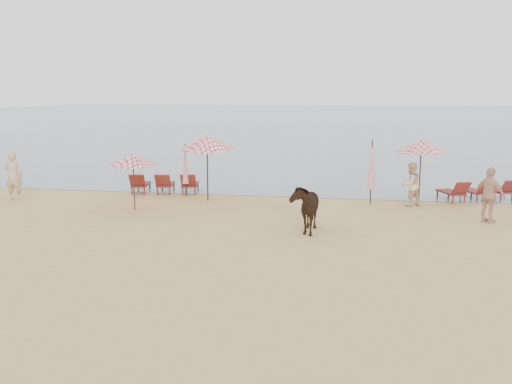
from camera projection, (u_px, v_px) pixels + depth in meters
ground at (220, 273)px, 13.67m from camera, size 120.00×120.00×0.00m
sea at (337, 117)px, 91.23m from camera, size 160.00×140.00×0.06m
lounger_cluster_left at (165, 183)px, 24.20m from camera, size 2.98×2.06×0.61m
lounger_cluster_right at (478, 190)px, 22.59m from camera, size 3.09×2.48×0.59m
umbrella_open_left_a at (133, 160)px, 20.56m from camera, size 1.80×1.80×2.04m
umbrella_open_left_b at (207, 142)px, 22.26m from camera, size 2.10×2.14×2.68m
umbrella_open_right at (421, 147)px, 21.73m from camera, size 2.00×2.00×2.44m
umbrella_closed_left at (185, 164)px, 23.37m from camera, size 0.26×0.26×2.16m
umbrella_closed_right at (372, 165)px, 21.68m from camera, size 0.30×0.30×2.49m
cow at (305, 207)px, 17.59m from camera, size 0.88×1.86×1.55m
beachgoer_left at (14, 176)px, 22.69m from camera, size 0.75×0.54×1.94m
beachgoer_right_a at (411, 185)px, 21.42m from camera, size 1.02×0.98×1.66m
beachgoer_right_b at (490, 195)px, 18.71m from camera, size 1.09×1.07×1.84m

